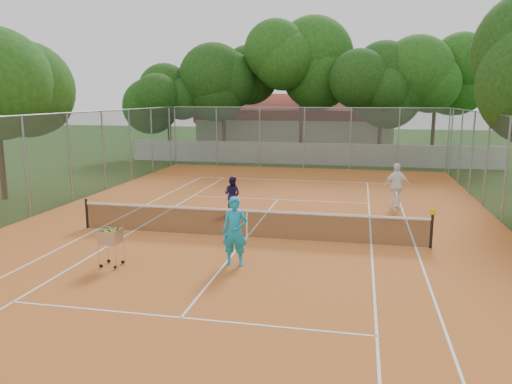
% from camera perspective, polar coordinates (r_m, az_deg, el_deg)
% --- Properties ---
extents(ground, '(120.00, 120.00, 0.00)m').
position_cam_1_polar(ground, '(16.97, -1.04, -5.25)').
color(ground, '#17390F').
rests_on(ground, ground).
extents(court_pad, '(18.00, 34.00, 0.02)m').
position_cam_1_polar(court_pad, '(16.97, -1.04, -5.22)').
color(court_pad, '#B96024').
rests_on(court_pad, ground).
extents(court_lines, '(10.98, 23.78, 0.01)m').
position_cam_1_polar(court_lines, '(16.97, -1.04, -5.18)').
color(court_lines, white).
rests_on(court_lines, court_pad).
extents(tennis_net, '(11.88, 0.10, 0.98)m').
position_cam_1_polar(tennis_net, '(16.84, -1.05, -3.59)').
color(tennis_net, black).
rests_on(tennis_net, court_pad).
extents(perimeter_fence, '(18.00, 34.00, 4.00)m').
position_cam_1_polar(perimeter_fence, '(16.53, -1.07, 1.42)').
color(perimeter_fence, slate).
rests_on(perimeter_fence, ground).
extents(boundary_wall, '(26.00, 0.30, 1.50)m').
position_cam_1_polar(boundary_wall, '(35.31, 5.85, 4.38)').
color(boundary_wall, silver).
rests_on(boundary_wall, ground).
extents(clubhouse, '(16.40, 9.00, 4.40)m').
position_cam_1_polar(clubhouse, '(45.32, 4.70, 7.67)').
color(clubhouse, beige).
rests_on(clubhouse, ground).
extents(tropical_trees, '(29.00, 19.00, 10.00)m').
position_cam_1_polar(tropical_trees, '(38.07, 6.46, 11.24)').
color(tropical_trees, '#11330C').
rests_on(tropical_trees, ground).
extents(player_near, '(0.75, 0.52, 1.96)m').
position_cam_1_polar(player_near, '(14.00, -2.43, -4.53)').
color(player_near, '#1799C4').
rests_on(player_near, court_pad).
extents(player_far_left, '(0.84, 0.72, 1.49)m').
position_cam_1_polar(player_far_left, '(20.45, -2.74, -0.28)').
color(player_far_left, '#201848').
rests_on(player_far_left, court_pad).
extents(player_far_right, '(1.22, 0.77, 1.94)m').
position_cam_1_polar(player_far_right, '(21.90, 15.78, 0.67)').
color(player_far_right, white).
rests_on(player_far_right, court_pad).
extents(ball_hopper, '(0.64, 0.64, 1.16)m').
position_cam_1_polar(ball_hopper, '(14.57, -16.23, -5.97)').
color(ball_hopper, '#B7B7BF').
rests_on(ball_hopper, court_pad).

